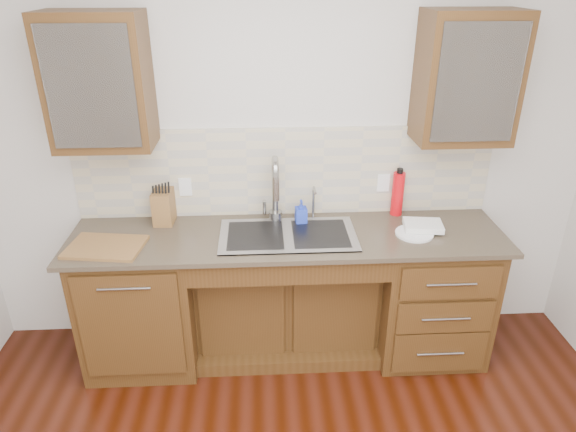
{
  "coord_description": "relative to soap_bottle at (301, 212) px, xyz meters",
  "views": [
    {
      "loc": [
        -0.15,
        -1.38,
        2.39
      ],
      "look_at": [
        0.0,
        1.4,
        1.05
      ],
      "focal_mm": 32.0,
      "sensor_mm": 36.0,
      "label": 1
    }
  ],
  "objects": [
    {
      "name": "wall_back",
      "position": [
        -0.09,
        0.22,
        0.36
      ],
      "size": [
        4.0,
        0.1,
        2.7
      ],
      "primitive_type": "cube",
      "color": "beige",
      "rests_on": "ground"
    },
    {
      "name": "base_cabinet_left",
      "position": [
        -1.04,
        -0.14,
        -0.55
      ],
      "size": [
        0.7,
        0.62,
        0.88
      ],
      "primitive_type": "cube",
      "color": "#593014",
      "rests_on": "ground"
    },
    {
      "name": "base_cabinet_center",
      "position": [
        -0.09,
        -0.05,
        -0.64
      ],
      "size": [
        1.2,
        0.44,
        0.7
      ],
      "primitive_type": "cube",
      "color": "#593014",
      "rests_on": "ground"
    },
    {
      "name": "base_cabinet_right",
      "position": [
        0.86,
        -0.14,
        -0.55
      ],
      "size": [
        0.7,
        0.62,
        0.88
      ],
      "primitive_type": "cube",
      "color": "#593014",
      "rests_on": "ground"
    },
    {
      "name": "countertop",
      "position": [
        -0.09,
        -0.16,
        -0.1
      ],
      "size": [
        2.7,
        0.65,
        0.03
      ],
      "primitive_type": "cube",
      "color": "#84705B",
      "rests_on": "base_cabinet_left"
    },
    {
      "name": "backsplash",
      "position": [
        -0.09,
        0.16,
        0.21
      ],
      "size": [
        2.7,
        0.02,
        0.59
      ],
      "primitive_type": "cube",
      "color": "beige",
      "rests_on": "wall_back"
    },
    {
      "name": "sink",
      "position": [
        -0.09,
        -0.17,
        -0.17
      ],
      "size": [
        0.84,
        0.46,
        0.19
      ],
      "primitive_type": "cube",
      "color": "#9E9EA5",
      "rests_on": "countertop"
    },
    {
      "name": "faucet",
      "position": [
        -0.16,
        0.06,
        0.12
      ],
      "size": [
        0.04,
        0.04,
        0.4
      ],
      "primitive_type": "cylinder",
      "color": "#999993",
      "rests_on": "countertop"
    },
    {
      "name": "filter_tap",
      "position": [
        0.09,
        0.07,
        0.04
      ],
      "size": [
        0.02,
        0.02,
        0.24
      ],
      "primitive_type": "cylinder",
      "color": "#999993",
      "rests_on": "countertop"
    },
    {
      "name": "upper_cabinet_left",
      "position": [
        -1.14,
        -0.0,
        0.83
      ],
      "size": [
        0.55,
        0.34,
        0.75
      ],
      "primitive_type": "cube",
      "color": "#593014",
      "rests_on": "wall_back"
    },
    {
      "name": "upper_cabinet_right",
      "position": [
        0.96,
        -0.0,
        0.83
      ],
      "size": [
        0.55,
        0.34,
        0.75
      ],
      "primitive_type": "cube",
      "color": "#593014",
      "rests_on": "wall_back"
    },
    {
      "name": "outlet_left",
      "position": [
        -0.74,
        0.15,
        0.13
      ],
      "size": [
        0.08,
        0.01,
        0.12
      ],
      "primitive_type": "cube",
      "color": "white",
      "rests_on": "backsplash"
    },
    {
      "name": "outlet_right",
      "position": [
        0.56,
        0.15,
        0.13
      ],
      "size": [
        0.08,
        0.01,
        0.12
      ],
      "primitive_type": "cube",
      "color": "white",
      "rests_on": "backsplash"
    },
    {
      "name": "soap_bottle",
      "position": [
        0.0,
        0.0,
        0.0
      ],
      "size": [
        0.08,
        0.08,
        0.16
      ],
      "primitive_type": "imported",
      "rotation": [
        0.0,
        0.0,
        0.1
      ],
      "color": "#243DC0",
      "rests_on": "countertop"
    },
    {
      "name": "water_bottle",
      "position": [
        0.65,
        0.1,
        0.07
      ],
      "size": [
        0.09,
        0.09,
        0.29
      ],
      "primitive_type": "cylinder",
      "rotation": [
        0.0,
        0.0,
        -0.15
      ],
      "color": "red",
      "rests_on": "countertop"
    },
    {
      "name": "plate",
      "position": [
        0.69,
        -0.2,
        -0.07
      ],
      "size": [
        0.29,
        0.29,
        0.01
      ],
      "primitive_type": "cylinder",
      "rotation": [
        0.0,
        0.0,
        0.25
      ],
      "color": "white",
      "rests_on": "countertop"
    },
    {
      "name": "dish_towel",
      "position": [
        0.76,
        -0.14,
        -0.05
      ],
      "size": [
        0.26,
        0.2,
        0.04
      ],
      "primitive_type": "cube",
      "rotation": [
        0.0,
        0.0,
        -0.13
      ],
      "color": "white",
      "rests_on": "plate"
    },
    {
      "name": "knife_block",
      "position": [
        -0.88,
        0.08,
        0.03
      ],
      "size": [
        0.13,
        0.2,
        0.22
      ],
      "primitive_type": "cube",
      "rotation": [
        0.0,
        0.0,
        -0.05
      ],
      "color": "#A8724E",
      "rests_on": "countertop"
    },
    {
      "name": "cutting_board",
      "position": [
        -1.18,
        -0.27,
        -0.07
      ],
      "size": [
        0.47,
        0.36,
        0.02
      ],
      "primitive_type": "cube",
      "rotation": [
        0.0,
        0.0,
        -0.14
      ],
      "color": "#9E6748",
      "rests_on": "countertop"
    },
    {
      "name": "cup_left_a",
      "position": [
        -1.28,
        -0.0,
        0.78
      ],
      "size": [
        0.13,
        0.13,
        0.1
      ],
      "primitive_type": "imported",
      "rotation": [
        0.0,
        0.0,
        -0.07
      ],
      "color": "white",
      "rests_on": "upper_cabinet_left"
    },
    {
      "name": "cup_left_b",
      "position": [
        -1.01,
        -0.0,
        0.79
      ],
      "size": [
        0.13,
        0.13,
        0.1
      ],
      "primitive_type": "imported",
      "rotation": [
        0.0,
        0.0,
        0.23
      ],
      "color": "white",
      "rests_on": "upper_cabinet_left"
    },
    {
      "name": "cup_right_a",
      "position": [
        0.83,
        -0.0,
        0.78
      ],
      "size": [
        0.14,
        0.14,
        0.09
      ],
      "primitive_type": "imported",
      "rotation": [
        0.0,
        0.0,
        0.26
      ],
      "color": "white",
      "rests_on": "upper_cabinet_right"
    },
    {
      "name": "cup_right_b",
      "position": [
        1.06,
        -0.0,
        0.79
      ],
      "size": [
        0.14,
        0.14,
        0.1
      ],
      "primitive_type": "imported",
      "rotation": [
        0.0,
        0.0,
        -0.4
      ],
      "color": "white",
      "rests_on": "upper_cabinet_right"
    }
  ]
}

